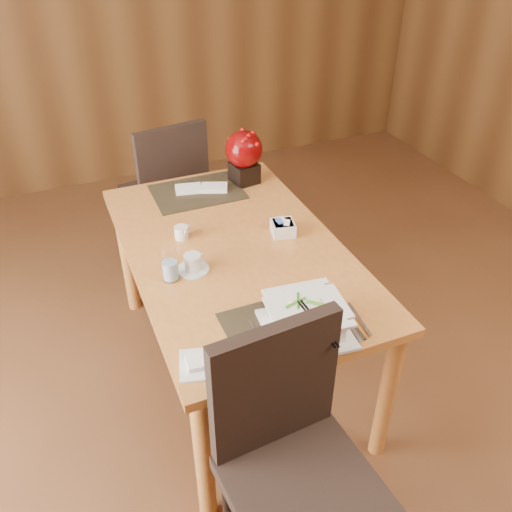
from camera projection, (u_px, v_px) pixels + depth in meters
name	position (u px, v px, depth m)	size (l,w,h in m)	color
ground	(288.00, 462.00, 2.35)	(6.00, 6.00, 0.00)	brown
dining_table	(236.00, 266.00, 2.43)	(0.90, 1.50, 0.75)	#CD7D38
placemat_near	(289.00, 326.00, 1.95)	(0.45, 0.33, 0.01)	black
placemat_far	(197.00, 192.00, 2.79)	(0.45, 0.33, 0.01)	black
soup_setting	(307.00, 320.00, 1.90)	(0.32, 0.32, 0.12)	white
coffee_cup	(193.00, 264.00, 2.22)	(0.13, 0.13, 0.08)	white
water_glass	(170.00, 263.00, 2.14)	(0.07, 0.07, 0.16)	silver
creamer_jug	(181.00, 232.00, 2.42)	(0.08, 0.08, 0.06)	white
sugar_caddy	(283.00, 228.00, 2.45)	(0.10, 0.10, 0.06)	white
berry_decor	(244.00, 154.00, 2.79)	(0.19, 0.19, 0.28)	black
napkins_far	(203.00, 188.00, 2.79)	(0.27, 0.09, 0.02)	white
bread_plate	(202.00, 364.00, 1.80)	(0.15, 0.15, 0.01)	white
near_chair	(291.00, 450.00, 1.75)	(0.50, 0.50, 1.00)	black
far_chair	(168.00, 187.00, 3.28)	(0.51, 0.51, 0.96)	black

